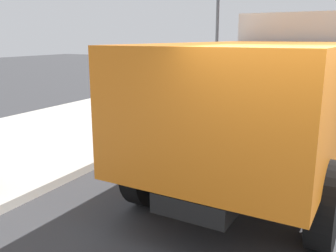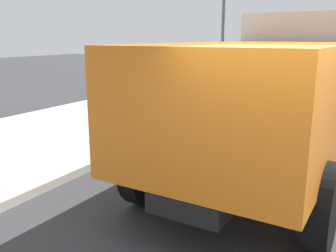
{
  "view_description": "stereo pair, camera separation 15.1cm",
  "coord_description": "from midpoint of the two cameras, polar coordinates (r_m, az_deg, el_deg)",
  "views": [
    {
      "loc": [
        -3.54,
        -0.39,
        2.49
      ],
      "look_at": [
        1.93,
        2.48,
        1.0
      ],
      "focal_mm": 39.59,
      "sensor_mm": 36.0,
      "label": 1
    },
    {
      "loc": [
        -3.47,
        -0.52,
        2.49
      ],
      "look_at": [
        1.93,
        2.48,
        1.0
      ],
      "focal_mm": 39.59,
      "sensor_mm": 36.0,
      "label": 2
    }
  ],
  "objects": [
    {
      "name": "dump_truck_red",
      "position": [
        17.49,
        20.47,
        9.82
      ],
      "size": [
        7.07,
        2.97,
        3.0
      ],
      "color": "red",
      "rests_on": "ground"
    },
    {
      "name": "dump_truck_orange",
      "position": [
        7.16,
        15.81,
        5.98
      ],
      "size": [
        7.08,
        3.0,
        3.0
      ],
      "color": "orange",
      "rests_on": "ground"
    },
    {
      "name": "street_light_pole",
      "position": [
        15.07,
        7.3,
        14.94
      ],
      "size": [
        0.12,
        0.12,
        5.48
      ],
      "primitive_type": "cylinder",
      "color": "#595B5E",
      "rests_on": "sidewalk_curb"
    }
  ]
}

